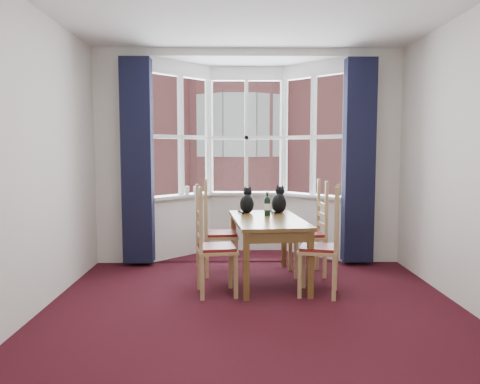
{
  "coord_description": "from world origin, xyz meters",
  "views": [
    {
      "loc": [
        -0.2,
        -3.93,
        1.51
      ],
      "look_at": [
        -0.12,
        1.05,
        1.05
      ],
      "focal_mm": 35.0,
      "sensor_mm": 36.0,
      "label": 1
    }
  ],
  "objects_px": {
    "candle_short": "(196,191)",
    "cat_right": "(279,202)",
    "chair_left_near": "(208,250)",
    "chair_left_far": "(213,235)",
    "chair_right_near": "(328,250)",
    "cat_left": "(247,202)",
    "dining_table": "(268,226)",
    "candle_tall": "(187,191)",
    "wine_bottle": "(267,205)",
    "chair_right_far": "(315,236)"
  },
  "relations": [
    {
      "from": "candle_short",
      "to": "cat_right",
      "type": "bearing_deg",
      "value": -38.2
    },
    {
      "from": "cat_right",
      "to": "candle_short",
      "type": "relative_size",
      "value": 3.17
    },
    {
      "from": "candle_short",
      "to": "chair_left_near",
      "type": "bearing_deg",
      "value": -81.56
    },
    {
      "from": "chair_left_far",
      "to": "cat_right",
      "type": "relative_size",
      "value": 2.62
    },
    {
      "from": "chair_right_near",
      "to": "cat_left",
      "type": "bearing_deg",
      "value": 129.24
    },
    {
      "from": "cat_left",
      "to": "candle_short",
      "type": "bearing_deg",
      "value": 129.4
    },
    {
      "from": "dining_table",
      "to": "candle_tall",
      "type": "bearing_deg",
      "value": 128.8
    },
    {
      "from": "dining_table",
      "to": "chair_right_near",
      "type": "distance_m",
      "value": 0.79
    },
    {
      "from": "chair_left_near",
      "to": "wine_bottle",
      "type": "height_order",
      "value": "wine_bottle"
    },
    {
      "from": "chair_left_near",
      "to": "cat_right",
      "type": "height_order",
      "value": "cat_right"
    },
    {
      "from": "chair_left_near",
      "to": "cat_right",
      "type": "xyz_separation_m",
      "value": [
        0.82,
        0.95,
        0.39
      ]
    },
    {
      "from": "chair_right_near",
      "to": "candle_tall",
      "type": "distance_m",
      "value": 2.47
    },
    {
      "from": "wine_bottle",
      "to": "candle_short",
      "type": "distance_m",
      "value": 1.45
    },
    {
      "from": "wine_bottle",
      "to": "dining_table",
      "type": "bearing_deg",
      "value": -92.62
    },
    {
      "from": "dining_table",
      "to": "chair_left_far",
      "type": "relative_size",
      "value": 1.6
    },
    {
      "from": "chair_right_near",
      "to": "dining_table",
      "type": "bearing_deg",
      "value": 138.56
    },
    {
      "from": "chair_right_far",
      "to": "chair_left_near",
      "type": "bearing_deg",
      "value": -147.97
    },
    {
      "from": "chair_right_near",
      "to": "chair_right_far",
      "type": "height_order",
      "value": "same"
    },
    {
      "from": "chair_left_far",
      "to": "cat_right",
      "type": "distance_m",
      "value": 0.9
    },
    {
      "from": "candle_short",
      "to": "dining_table",
      "type": "bearing_deg",
      "value": -55.13
    },
    {
      "from": "cat_left",
      "to": "chair_right_far",
      "type": "bearing_deg",
      "value": -12.6
    },
    {
      "from": "dining_table",
      "to": "chair_right_near",
      "type": "xyz_separation_m",
      "value": [
        0.58,
        -0.51,
        -0.17
      ]
    },
    {
      "from": "chair_left_near",
      "to": "candle_tall",
      "type": "height_order",
      "value": "candle_tall"
    },
    {
      "from": "chair_left_far",
      "to": "candle_tall",
      "type": "bearing_deg",
      "value": 112.74
    },
    {
      "from": "chair_right_far",
      "to": "cat_right",
      "type": "bearing_deg",
      "value": 157.51
    },
    {
      "from": "dining_table",
      "to": "cat_right",
      "type": "height_order",
      "value": "cat_right"
    },
    {
      "from": "dining_table",
      "to": "wine_bottle",
      "type": "relative_size",
      "value": 5.22
    },
    {
      "from": "chair_left_near",
      "to": "chair_left_far",
      "type": "relative_size",
      "value": 1.0
    },
    {
      "from": "chair_left_near",
      "to": "chair_right_near",
      "type": "height_order",
      "value": "same"
    },
    {
      "from": "candle_tall",
      "to": "cat_left",
      "type": "bearing_deg",
      "value": -45.17
    },
    {
      "from": "chair_right_near",
      "to": "cat_right",
      "type": "distance_m",
      "value": 1.12
    },
    {
      "from": "chair_left_far",
      "to": "wine_bottle",
      "type": "bearing_deg",
      "value": -9.5
    },
    {
      "from": "chair_right_near",
      "to": "cat_right",
      "type": "xyz_separation_m",
      "value": [
        -0.41,
        0.97,
        0.39
      ]
    },
    {
      "from": "wine_bottle",
      "to": "candle_tall",
      "type": "xyz_separation_m",
      "value": [
        -1.05,
        1.08,
        0.08
      ]
    },
    {
      "from": "chair_left_far",
      "to": "candle_tall",
      "type": "xyz_separation_m",
      "value": [
        -0.41,
        0.97,
        0.46
      ]
    },
    {
      "from": "dining_table",
      "to": "chair_right_near",
      "type": "height_order",
      "value": "chair_right_near"
    },
    {
      "from": "chair_right_far",
      "to": "candle_short",
      "type": "height_order",
      "value": "candle_short"
    },
    {
      "from": "chair_right_near",
      "to": "chair_right_far",
      "type": "bearing_deg",
      "value": 89.5
    },
    {
      "from": "chair_left_far",
      "to": "cat_left",
      "type": "height_order",
      "value": "cat_left"
    },
    {
      "from": "chair_right_far",
      "to": "candle_tall",
      "type": "height_order",
      "value": "candle_tall"
    },
    {
      "from": "cat_right",
      "to": "candle_short",
      "type": "xyz_separation_m",
      "value": [
        -1.09,
        0.86,
        0.07
      ]
    },
    {
      "from": "chair_right_far",
      "to": "candle_tall",
      "type": "xyz_separation_m",
      "value": [
        -1.63,
        1.0,
        0.46
      ]
    },
    {
      "from": "dining_table",
      "to": "chair_left_near",
      "type": "xyz_separation_m",
      "value": [
        -0.65,
        -0.49,
        -0.17
      ]
    },
    {
      "from": "chair_left_near",
      "to": "candle_short",
      "type": "height_order",
      "value": "candle_short"
    },
    {
      "from": "cat_left",
      "to": "cat_right",
      "type": "bearing_deg",
      "value": -1.32
    },
    {
      "from": "chair_left_near",
      "to": "dining_table",
      "type": "bearing_deg",
      "value": 36.8
    },
    {
      "from": "wine_bottle",
      "to": "candle_tall",
      "type": "bearing_deg",
      "value": 134.22
    },
    {
      "from": "chair_left_near",
      "to": "chair_right_far",
      "type": "distance_m",
      "value": 1.46
    },
    {
      "from": "chair_left_far",
      "to": "chair_right_near",
      "type": "distance_m",
      "value": 1.47
    },
    {
      "from": "dining_table",
      "to": "chair_left_near",
      "type": "relative_size",
      "value": 1.6
    }
  ]
}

